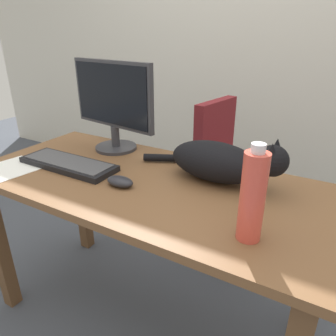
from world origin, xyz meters
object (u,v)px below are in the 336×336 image
object	(u,v)px
keyboard	(68,164)
monitor	(113,103)
office_chair	(230,191)
cat	(220,161)
water_bottle	(253,196)
computer_mouse	(120,181)

from	to	relation	value
keyboard	monitor	bearing A→B (deg)	82.58
office_chair	cat	bearing A→B (deg)	-77.19
monitor	keyboard	size ratio (longest dim) A/B	1.09
office_chair	keyboard	size ratio (longest dim) A/B	2.08
monitor	water_bottle	size ratio (longest dim) A/B	1.72
keyboard	cat	world-z (taller)	cat
office_chair	water_bottle	xyz separation A→B (m)	(0.34, -0.88, 0.47)
monitor	computer_mouse	bearing A→B (deg)	-49.16
keyboard	water_bottle	world-z (taller)	water_bottle
office_chair	cat	xyz separation A→B (m)	(0.13, -0.58, 0.42)
computer_mouse	water_bottle	world-z (taller)	water_bottle
water_bottle	cat	bearing A→B (deg)	123.89
monitor	water_bottle	bearing A→B (deg)	-26.51
computer_mouse	cat	bearing A→B (deg)	36.84
computer_mouse	water_bottle	distance (m)	0.53
monitor	office_chair	bearing A→B (deg)	48.28
keyboard	computer_mouse	xyz separation A→B (m)	(0.30, -0.03, 0.00)
office_chair	computer_mouse	size ratio (longest dim) A/B	8.32
cat	water_bottle	xyz separation A→B (m)	(0.20, -0.30, 0.05)
cat	computer_mouse	bearing A→B (deg)	-143.16
office_chair	monitor	distance (m)	0.87
monitor	cat	distance (m)	0.60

